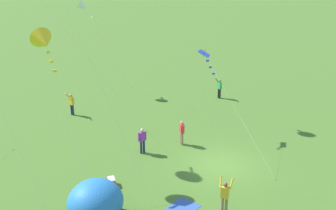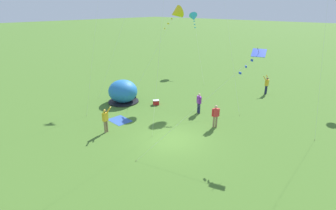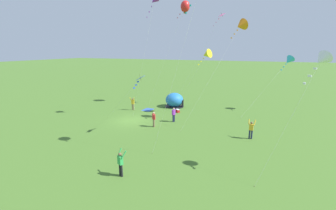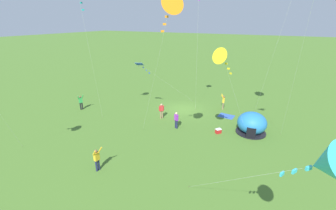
{
  "view_description": "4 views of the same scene",
  "coord_description": "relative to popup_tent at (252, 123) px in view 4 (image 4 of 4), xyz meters",
  "views": [
    {
      "loc": [
        -19.31,
        -9.24,
        11.82
      ],
      "look_at": [
        -1.63,
        2.82,
        3.82
      ],
      "focal_mm": 42.0,
      "sensor_mm": 36.0,
      "label": 1
    },
    {
      "loc": [
        10.21,
        -11.77,
        8.4
      ],
      "look_at": [
        -1.51,
        1.22,
        1.76
      ],
      "focal_mm": 28.0,
      "sensor_mm": 36.0,
      "label": 2
    },
    {
      "loc": [
        22.41,
        13.97,
        8.44
      ],
      "look_at": [
        2.73,
        5.92,
        3.12
      ],
      "focal_mm": 24.0,
      "sensor_mm": 36.0,
      "label": 3
    },
    {
      "loc": [
        -10.2,
        23.25,
        10.27
      ],
      "look_at": [
        -0.92,
        5.72,
        2.67
      ],
      "focal_mm": 24.0,
      "sensor_mm": 36.0,
      "label": 4
    }
  ],
  "objects": [
    {
      "name": "kite_blue",
      "position": [
        11.82,
        0.76,
        4.52
      ],
      "size": [
        4.09,
        7.36,
        6.09
      ],
      "color": "silver",
      "rests_on": "ground"
    },
    {
      "name": "ground_plane",
      "position": [
        8.23,
        -2.48,
        -1.0
      ],
      "size": [
        300.0,
        300.0,
        0.0
      ],
      "primitive_type": "plane",
      "color": "#477028"
    },
    {
      "name": "kite_orange",
      "position": [
        4.13,
        9.09,
        9.88
      ],
      "size": [
        6.4,
        5.74,
        11.64
      ],
      "color": "silver",
      "rests_on": "ground"
    },
    {
      "name": "popup_tent",
      "position": [
        0.0,
        0.0,
        0.0
      ],
      "size": [
        2.81,
        2.81,
        2.1
      ],
      "color": "#2672BF",
      "rests_on": "ground"
    },
    {
      "name": "kite_yellow",
      "position": [
        2.01,
        5.02,
        6.77
      ],
      "size": [
        2.46,
        5.51,
        8.48
      ],
      "color": "silver",
      "rests_on": "ground"
    },
    {
      "name": "person_flying_kite",
      "position": [
        4.01,
        -4.77,
        0.0
      ],
      "size": [
        0.56,
        0.69,
        1.89
      ],
      "color": "#8C7251",
      "rests_on": "ground"
    },
    {
      "name": "person_watching_sky",
      "position": [
        6.79,
        2.47,
        -0.03
      ],
      "size": [
        0.55,
        0.37,
        1.72
      ],
      "color": "#1E2347",
      "rests_on": "ground"
    },
    {
      "name": "kite_cyan",
      "position": [
        -3.29,
        14.85,
        5.94
      ],
      "size": [
        6.53,
        6.03,
        7.66
      ],
      "color": "silver",
      "rests_on": "ground"
    },
    {
      "name": "picnic_blanket",
      "position": [
        3.09,
        -2.88,
        -0.99
      ],
      "size": [
        1.78,
        1.41,
        0.01
      ],
      "primitive_type": "cube",
      "rotation": [
        0.0,
        0.0,
        -0.07
      ],
      "color": "#3359A5",
      "rests_on": "ground"
    },
    {
      "name": "person_near_tent",
      "position": [
        9.28,
        1.05,
        -0.03
      ],
      "size": [
        0.43,
        0.48,
        1.72
      ],
      "color": "#8C7251",
      "rests_on": "ground"
    },
    {
      "name": "person_arms_raised",
      "position": [
        8.84,
        11.19,
        0.0
      ],
      "size": [
        0.5,
        0.68,
        1.89
      ],
      "color": "#1E2347",
      "rests_on": "ground"
    },
    {
      "name": "cooler_box",
      "position": [
        2.75,
        1.52,
        -0.78
      ],
      "size": [
        0.62,
        0.64,
        0.44
      ],
      "color": "red",
      "rests_on": "ground"
    },
    {
      "name": "person_far_back",
      "position": [
        19.14,
        3.33,
        0.0
      ],
      "size": [
        0.63,
        0.72,
        1.89
      ],
      "color": "black",
      "rests_on": "ground"
    }
  ]
}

